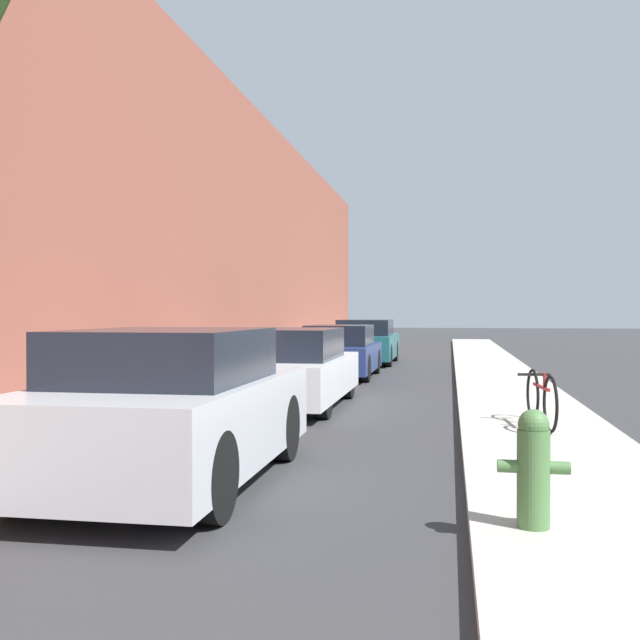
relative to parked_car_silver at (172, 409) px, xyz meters
name	(u,v)px	position (x,y,z in m)	size (l,w,h in m)	color
ground_plane	(365,389)	(0.84, 8.79, -0.71)	(120.00, 120.00, 0.00)	#333335
sidewalk_left	(232,384)	(-2.06, 8.79, -0.65)	(2.00, 52.00, 0.12)	#ADA89E
sidewalk_right	(507,389)	(3.74, 8.79, -0.65)	(2.00, 52.00, 0.12)	#ADA89E
building_facade_left	(172,211)	(-3.41, 8.79, 3.13)	(0.70, 52.00, 7.68)	brown
parked_car_silver	(172,409)	(0.00, 0.00, 0.00)	(1.81, 3.98, 1.47)	black
parked_car_white	(288,369)	(-0.15, 5.73, -0.06)	(1.90, 4.37, 1.35)	black
parked_car_navy	(340,352)	(-0.09, 11.53, -0.09)	(1.71, 3.91, 1.30)	black
parked_car_teal	(366,342)	(0.00, 16.47, -0.04)	(1.80, 4.12, 1.39)	black
fire_hydrant	(533,467)	(3.17, -1.30, -0.16)	(0.49, 0.23, 0.83)	#47703D
bicycle	(541,398)	(3.78, 3.45, -0.22)	(0.44, 1.76, 0.72)	black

